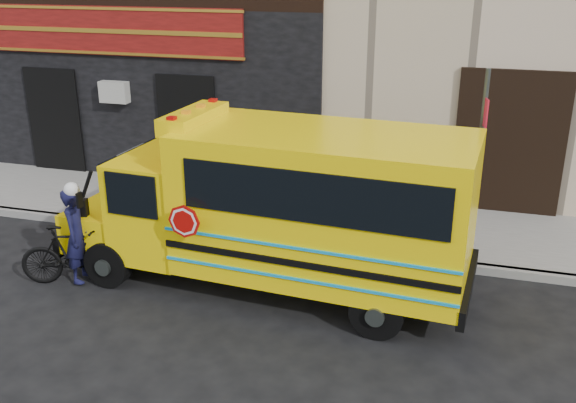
{
  "coord_description": "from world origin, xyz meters",
  "views": [
    {
      "loc": [
        3.15,
        -8.12,
        5.2
      ],
      "look_at": [
        0.27,
        1.85,
        1.27
      ],
      "focal_mm": 40.0,
      "sensor_mm": 36.0,
      "label": 1
    }
  ],
  "objects_px": {
    "school_bus": "(285,204)",
    "cyclist": "(78,238)",
    "bicycle": "(74,254)",
    "sign_pole": "(478,169)"
  },
  "relations": [
    {
      "from": "school_bus",
      "to": "cyclist",
      "type": "distance_m",
      "value": 3.56
    },
    {
      "from": "bicycle",
      "to": "cyclist",
      "type": "distance_m",
      "value": 0.3
    },
    {
      "from": "sign_pole",
      "to": "bicycle",
      "type": "xyz_separation_m",
      "value": [
        -6.41,
        -2.09,
        -1.44
      ]
    },
    {
      "from": "cyclist",
      "to": "sign_pole",
      "type": "bearing_deg",
      "value": -82.21
    },
    {
      "from": "bicycle",
      "to": "cyclist",
      "type": "xyz_separation_m",
      "value": [
        0.08,
        0.06,
        0.29
      ]
    },
    {
      "from": "sign_pole",
      "to": "bicycle",
      "type": "relative_size",
      "value": 2.03
    },
    {
      "from": "school_bus",
      "to": "cyclist",
      "type": "xyz_separation_m",
      "value": [
        -3.41,
        -0.77,
        -0.69
      ]
    },
    {
      "from": "school_bus",
      "to": "cyclist",
      "type": "height_order",
      "value": "school_bus"
    },
    {
      "from": "school_bus",
      "to": "sign_pole",
      "type": "relative_size",
      "value": 1.95
    },
    {
      "from": "sign_pole",
      "to": "bicycle",
      "type": "distance_m",
      "value": 6.9
    }
  ]
}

